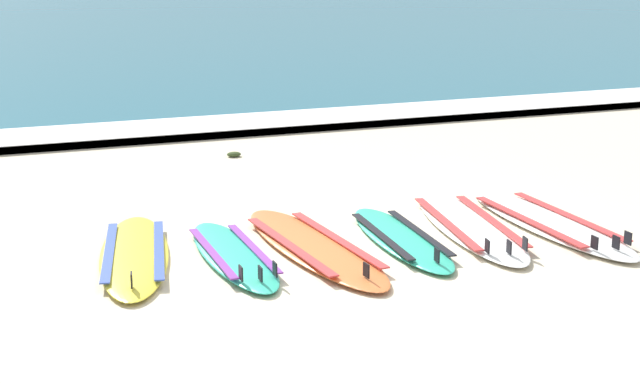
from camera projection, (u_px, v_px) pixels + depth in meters
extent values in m
plane|color=beige|center=(315.00, 257.00, 7.88)|extent=(80.00, 80.00, 0.00)
cube|color=#23667A|center=(17.00, 4.00, 39.50)|extent=(80.00, 60.00, 0.10)
cube|color=white|center=(169.00, 130.00, 12.95)|extent=(80.00, 1.19, 0.11)
ellipsoid|color=yellow|center=(134.00, 254.00, 7.83)|extent=(0.99, 2.30, 0.07)
cube|color=#334CB2|center=(109.00, 251.00, 7.79)|extent=(0.39, 1.55, 0.01)
cube|color=#334CB2|center=(159.00, 248.00, 7.86)|extent=(0.39, 1.55, 0.01)
cube|color=black|center=(132.00, 280.00, 6.98)|extent=(0.03, 0.09, 0.11)
ellipsoid|color=#2DB793|center=(233.00, 255.00, 7.83)|extent=(0.50, 1.96, 0.07)
cube|color=purple|center=(212.00, 252.00, 7.76)|extent=(0.08, 1.37, 0.01)
cube|color=purple|center=(254.00, 248.00, 7.88)|extent=(0.08, 1.37, 0.01)
cube|color=black|center=(260.00, 273.00, 7.11)|extent=(0.01, 0.09, 0.11)
cube|color=black|center=(241.00, 273.00, 7.12)|extent=(0.01, 0.09, 0.11)
cube|color=black|center=(275.00, 269.00, 7.21)|extent=(0.01, 0.09, 0.11)
ellipsoid|color=orange|center=(313.00, 246.00, 8.04)|extent=(0.79, 2.49, 0.07)
cube|color=#D13838|center=(289.00, 245.00, 7.94)|extent=(0.21, 1.72, 0.01)
cube|color=#D13838|center=(337.00, 238.00, 8.13)|extent=(0.21, 1.72, 0.01)
cube|color=black|center=(366.00, 270.00, 7.19)|extent=(0.02, 0.09, 0.11)
ellipsoid|color=#2DB793|center=(401.00, 238.00, 8.27)|extent=(0.64, 2.01, 0.07)
cube|color=black|center=(381.00, 235.00, 8.21)|extent=(0.17, 1.39, 0.01)
cube|color=black|center=(420.00, 232.00, 8.31)|extent=(0.17, 1.39, 0.01)
cube|color=black|center=(437.00, 255.00, 7.53)|extent=(0.02, 0.09, 0.11)
ellipsoid|color=white|center=(469.00, 225.00, 8.64)|extent=(0.99, 2.46, 0.07)
cube|color=#D13838|center=(446.00, 222.00, 8.59)|extent=(0.36, 1.67, 0.01)
cube|color=#D13838|center=(491.00, 220.00, 8.67)|extent=(0.36, 1.67, 0.01)
cube|color=black|center=(509.00, 247.00, 7.73)|extent=(0.03, 0.09, 0.11)
cube|color=black|center=(487.00, 246.00, 7.76)|extent=(0.03, 0.09, 0.11)
cube|color=black|center=(525.00, 244.00, 7.82)|extent=(0.03, 0.09, 0.11)
ellipsoid|color=white|center=(548.00, 222.00, 8.74)|extent=(0.63, 2.46, 0.07)
cube|color=#D13838|center=(528.00, 220.00, 8.65)|extent=(0.09, 1.72, 0.01)
cube|color=#D13838|center=(569.00, 215.00, 8.81)|extent=(0.09, 1.72, 0.01)
cube|color=black|center=(616.00, 242.00, 7.85)|extent=(0.01, 0.09, 0.11)
cube|color=black|center=(595.00, 243.00, 7.85)|extent=(0.01, 0.09, 0.11)
cube|color=black|center=(628.00, 238.00, 7.97)|extent=(0.01, 0.09, 0.11)
ellipsoid|color=#384723|center=(234.00, 154.00, 11.57)|extent=(0.17, 0.14, 0.06)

